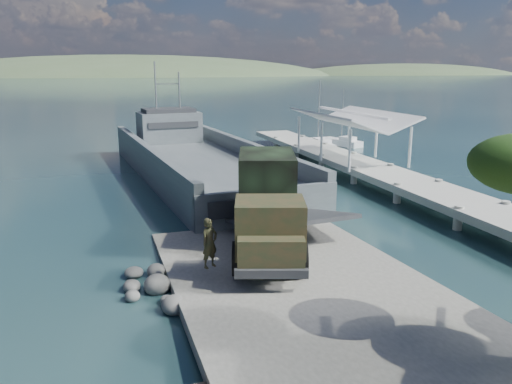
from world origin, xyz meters
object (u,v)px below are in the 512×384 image
at_px(pier, 356,157).
at_px(sailboat_near, 318,145).
at_px(soldier, 210,252).
at_px(sailboat_far, 342,142).
at_px(military_truck, 268,204).
at_px(landing_craft, 198,167).

relative_size(pier, sailboat_near, 5.72).
bearing_deg(soldier, sailboat_near, 30.50).
distance_m(soldier, sailboat_far, 40.55).
height_order(pier, soldier, pier).
height_order(military_truck, sailboat_near, sailboat_near).
height_order(landing_craft, sailboat_near, landing_craft).
distance_m(military_truck, sailboat_far, 36.72).
relative_size(soldier, sailboat_far, 0.32).
relative_size(landing_craft, soldier, 16.87).
distance_m(landing_craft, soldier, 21.55).
height_order(pier, landing_craft, landing_craft).
xyz_separation_m(landing_craft, sailboat_near, (15.74, 10.72, -0.42)).
xyz_separation_m(pier, sailboat_near, (2.99, 13.96, -1.19)).
height_order(military_truck, sailboat_far, sailboat_far).
bearing_deg(pier, soldier, -132.30).
bearing_deg(soldier, landing_craft, 52.03).
xyz_separation_m(soldier, sailboat_near, (19.36, 31.96, -1.12)).
distance_m(military_truck, sailboat_near, 33.65).
bearing_deg(pier, military_truck, -130.09).
distance_m(landing_craft, sailboat_far, 22.89).
bearing_deg(sailboat_near, soldier, -117.91).
relative_size(pier, soldier, 21.33).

